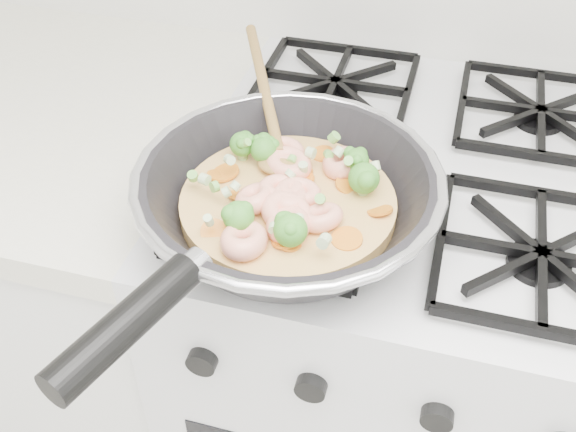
# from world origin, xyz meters

# --- Properties ---
(stove) EXTENTS (0.60, 0.60, 0.92)m
(stove) POSITION_xyz_m (0.00, 1.70, 0.46)
(stove) COLOR silver
(stove) RESTS_ON ground
(skillet) EXTENTS (0.35, 0.61, 0.09)m
(skillet) POSITION_xyz_m (-0.13, 1.52, 0.96)
(skillet) COLOR black
(skillet) RESTS_ON stove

